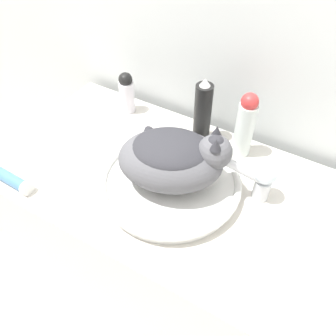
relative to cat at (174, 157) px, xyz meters
The scene contains 9 objects.
wall_back 0.42m from the cat, 86.22° to the left, with size 8.00×0.05×2.40m.
vanity_counter 0.55m from the cat, 43.52° to the left, with size 1.12×0.56×0.86m.
sink_basin 0.10m from the cat, 147.83° to the right, with size 0.38×0.38×0.04m.
cat is the anchor object (origin of this frame).
faucet 0.23m from the cat, 23.25° to the left, with size 0.15×0.09×0.14m.
deodorant_stick 0.39m from the cat, 143.58° to the left, with size 0.05×0.05×0.14m.
lotion_bottle_white 0.25m from the cat, 66.41° to the left, with size 0.05×0.05×0.21m.
hairspray_can_black 0.23m from the cat, 98.24° to the left, with size 0.05×0.05×0.21m.
cream_tube 0.47m from the cat, 152.30° to the right, with size 0.17×0.04×0.04m.
Camera 1 is at (0.29, -0.30, 1.59)m, focal length 38.00 mm.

